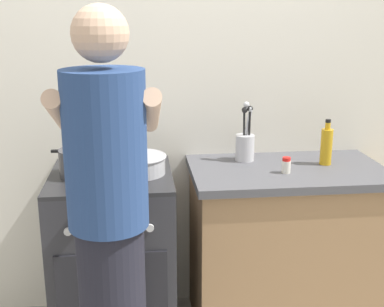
% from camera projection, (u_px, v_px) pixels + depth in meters
% --- Properties ---
extents(back_wall, '(3.20, 0.10, 2.50)m').
position_uv_depth(back_wall, '(211.00, 91.00, 2.79)').
color(back_wall, silver).
rests_on(back_wall, ground).
extents(countertop, '(1.00, 0.60, 0.90)m').
position_uv_depth(countertop, '(284.00, 247.00, 2.71)').
color(countertop, '#99724C').
rests_on(countertop, ground).
extents(stove_range, '(0.60, 0.62, 0.90)m').
position_uv_depth(stove_range, '(115.00, 257.00, 2.61)').
color(stove_range, '#2D2D33').
rests_on(stove_range, ground).
extents(pot, '(0.27, 0.21, 0.13)m').
position_uv_depth(pot, '(81.00, 163.00, 2.44)').
color(pot, '#38383D').
rests_on(pot, stove_range).
extents(mixing_bowl, '(0.27, 0.27, 0.09)m').
position_uv_depth(mixing_bowl, '(139.00, 163.00, 2.48)').
color(mixing_bowl, '#B7B7BC').
rests_on(mixing_bowl, stove_range).
extents(utensil_crock, '(0.10, 0.10, 0.32)m').
position_uv_depth(utensil_crock, '(245.00, 143.00, 2.69)').
color(utensil_crock, silver).
rests_on(utensil_crock, countertop).
extents(spice_bottle, '(0.04, 0.04, 0.08)m').
position_uv_depth(spice_bottle, '(286.00, 165.00, 2.49)').
color(spice_bottle, silver).
rests_on(spice_bottle, countertop).
extents(oil_bottle, '(0.06, 0.06, 0.24)m').
position_uv_depth(oil_bottle, '(326.00, 146.00, 2.62)').
color(oil_bottle, gold).
rests_on(oil_bottle, countertop).
extents(person, '(0.41, 0.50, 1.70)m').
position_uv_depth(person, '(110.00, 234.00, 1.91)').
color(person, black).
rests_on(person, ground).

